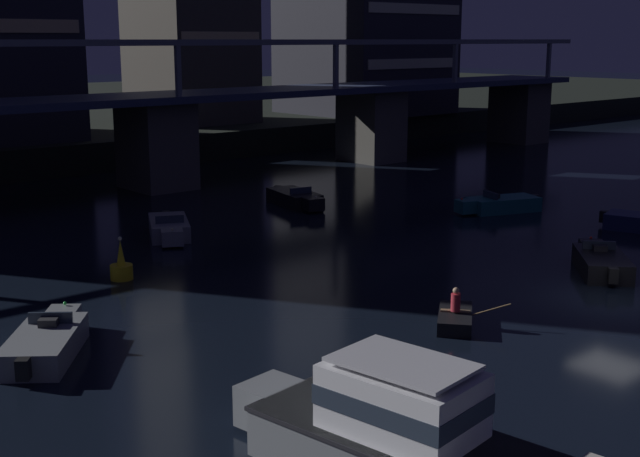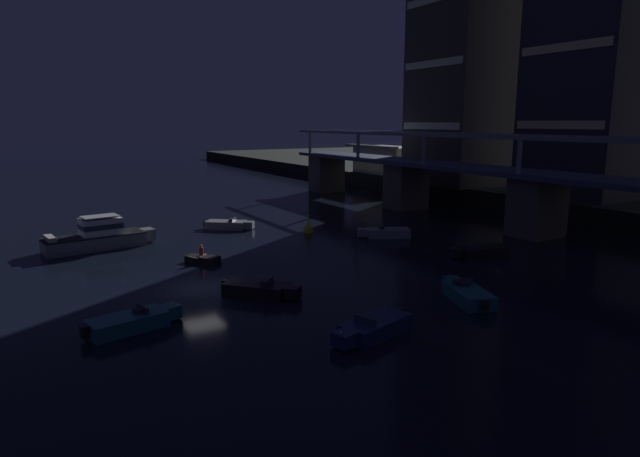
{
  "view_description": "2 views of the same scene",
  "coord_description": "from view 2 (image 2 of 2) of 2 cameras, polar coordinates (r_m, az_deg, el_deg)",
  "views": [
    {
      "loc": [
        -27.64,
        -15.33,
        9.4
      ],
      "look_at": [
        -2.99,
        12.95,
        1.02
      ],
      "focal_mm": 47.69,
      "sensor_mm": 36.0,
      "label": 1
    },
    {
      "loc": [
        32.97,
        -10.24,
        10.62
      ],
      "look_at": [
        -4.45,
        11.45,
        2.04
      ],
      "focal_mm": 30.33,
      "sensor_mm": 36.0,
      "label": 2
    }
  ],
  "objects": [
    {
      "name": "ground_plane",
      "position": [
        36.12,
        -12.34,
        -6.15
      ],
      "size": [
        400.0,
        400.0,
        0.0
      ],
      "primitive_type": "plane",
      "color": "black"
    },
    {
      "name": "river_bridge",
      "position": [
        54.2,
        21.98,
        3.39
      ],
      "size": [
        82.78,
        6.4,
        9.38
      ],
      "color": "#4C4944",
      "rests_on": "ground"
    },
    {
      "name": "tower_west_low",
      "position": [
        78.46,
        15.47,
        19.18
      ],
      "size": [
        11.68,
        12.37,
        39.92
      ],
      "color": "#38332D",
      "rests_on": "far_riverbank"
    },
    {
      "name": "tower_west_tall",
      "position": [
        71.59,
        28.12,
        19.54
      ],
      "size": [
        11.73,
        13.95,
        40.96
      ],
      "color": "#282833",
      "rests_on": "far_riverbank"
    },
    {
      "name": "waterfront_pavilion",
      "position": [
        90.2,
        7.16,
        7.2
      ],
      "size": [
        12.4,
        7.4,
        4.7
      ],
      "color": "#B2AD9E",
      "rests_on": "far_riverbank"
    },
    {
      "name": "cabin_cruiser_near_left",
      "position": [
        49.54,
        -22.37,
        -0.78
      ],
      "size": [
        3.78,
        9.34,
        2.79
      ],
      "color": "gray",
      "rests_on": "ground"
    },
    {
      "name": "speedboat_near_center",
      "position": [
        34.01,
        15.2,
        -6.65
      ],
      "size": [
        5.11,
        3.03,
        1.16
      ],
      "color": "#196066",
      "rests_on": "ground"
    },
    {
      "name": "speedboat_near_right",
      "position": [
        55.16,
        -9.69,
        0.39
      ],
      "size": [
        4.08,
        4.64,
        1.16
      ],
      "color": "gray",
      "rests_on": "ground"
    },
    {
      "name": "speedboat_mid_left",
      "position": [
        30.1,
        -19.26,
        -9.26
      ],
      "size": [
        2.56,
        5.22,
        1.16
      ],
      "color": "#196066",
      "rests_on": "ground"
    },
    {
      "name": "speedboat_mid_center",
      "position": [
        33.84,
        -6.41,
        -6.41
      ],
      "size": [
        4.52,
        4.24,
        1.16
      ],
      "color": "black",
      "rests_on": "ground"
    },
    {
      "name": "speedboat_mid_right",
      "position": [
        27.82,
        5.59,
        -10.36
      ],
      "size": [
        2.81,
        5.17,
        1.16
      ],
      "color": "#19234C",
      "rests_on": "ground"
    },
    {
      "name": "speedboat_far_left",
      "position": [
        50.83,
        6.96,
        -0.45
      ],
      "size": [
        3.46,
        4.91,
        1.16
      ],
      "color": "gray",
      "rests_on": "ground"
    },
    {
      "name": "speedboat_far_center",
      "position": [
        45.15,
        16.51,
        -2.32
      ],
      "size": [
        2.62,
        5.21,
        1.16
      ],
      "color": "black",
      "rests_on": "ground"
    },
    {
      "name": "channel_buoy",
      "position": [
        52.45,
        -1.25,
        0.06
      ],
      "size": [
        0.9,
        0.9,
        1.76
      ],
      "color": "yellow",
      "rests_on": "ground"
    },
    {
      "name": "dinghy_with_paddler",
      "position": [
        42.54,
        -12.28,
        -3.12
      ],
      "size": [
        2.72,
        2.67,
        1.36
      ],
      "color": "black",
      "rests_on": "ground"
    }
  ]
}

